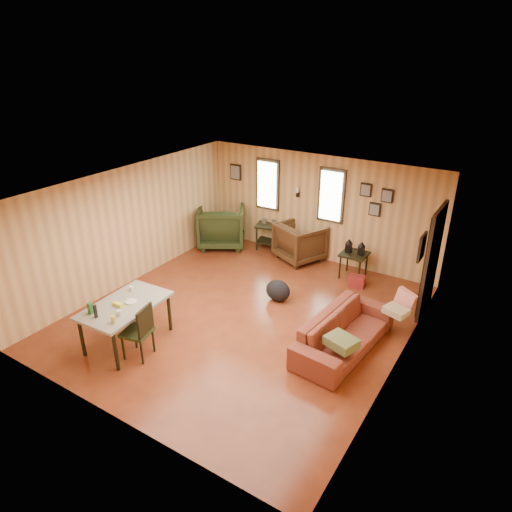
% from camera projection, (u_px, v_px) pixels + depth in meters
% --- Properties ---
extents(room, '(5.54, 6.04, 2.44)m').
position_uv_depth(room, '(260.00, 253.00, 7.97)').
color(room, brown).
rests_on(room, ground).
extents(sofa, '(0.82, 2.16, 0.82)m').
position_uv_depth(sofa, '(345.00, 327.00, 7.29)').
color(sofa, maroon).
rests_on(sofa, ground).
extents(recliner_brown, '(1.21, 1.18, 0.96)m').
position_uv_depth(recliner_brown, '(300.00, 240.00, 10.34)').
color(recliner_brown, '#452B14').
rests_on(recliner_brown, ground).
extents(recliner_green, '(1.45, 1.43, 1.11)m').
position_uv_depth(recliner_green, '(221.00, 224.00, 11.05)').
color(recliner_green, '#253216').
rests_on(recliner_green, ground).
extents(end_table, '(0.71, 0.68, 0.76)m').
position_uv_depth(end_table, '(269.00, 232.00, 10.95)').
color(end_table, black).
rests_on(end_table, ground).
extents(side_table, '(0.53, 0.53, 0.85)m').
position_uv_depth(side_table, '(355.00, 252.00, 9.50)').
color(side_table, black).
rests_on(side_table, ground).
extents(cooler, '(0.35, 0.28, 0.23)m').
position_uv_depth(cooler, '(357.00, 281.00, 9.32)').
color(cooler, maroon).
rests_on(cooler, ground).
extents(backpack, '(0.57, 0.49, 0.42)m').
position_uv_depth(backpack, '(278.00, 291.00, 8.76)').
color(backpack, black).
rests_on(backpack, ground).
extents(sofa_pillows, '(0.96, 1.94, 0.40)m').
position_uv_depth(sofa_pillows, '(373.00, 322.00, 7.23)').
color(sofa_pillows, '#555D34').
rests_on(sofa_pillows, sofa).
extents(dining_table, '(0.93, 1.47, 0.94)m').
position_uv_depth(dining_table, '(124.00, 308.00, 7.32)').
color(dining_table, gray).
rests_on(dining_table, ground).
extents(dining_chair, '(0.49, 0.49, 0.92)m').
position_uv_depth(dining_chair, '(140.00, 329.00, 7.05)').
color(dining_chair, '#253216').
rests_on(dining_chair, ground).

